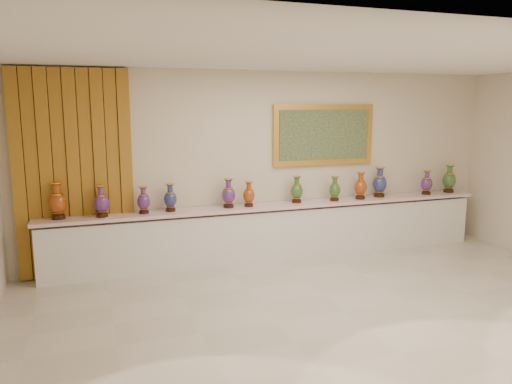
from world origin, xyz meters
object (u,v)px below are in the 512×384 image
vase_1 (102,203)px  counter (277,232)px  vase_2 (144,201)px  vase_0 (58,203)px

vase_1 → counter: bearing=1.2°
counter → vase_2: 2.19m
counter → vase_0: 3.34m
vase_0 → vase_2: 1.17m
vase_1 → vase_2: (0.59, 0.03, -0.02)m
vase_2 → counter: bearing=0.7°
vase_1 → vase_2: bearing=3.1°
counter → vase_2: vase_2 is taller
vase_0 → vase_1: 0.58m
counter → vase_1: bearing=-178.8°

